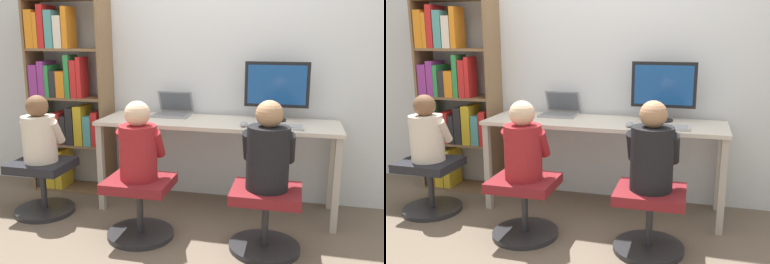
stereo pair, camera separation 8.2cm
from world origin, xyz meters
The scene contains 14 objects.
ground_plane centered at (0.00, 0.00, 0.00)m, with size 14.00×14.00×0.00m, color brown.
wall_back centered at (0.00, 0.63, 1.30)m, with size 10.00×0.05×2.60m.
desk centered at (0.00, 0.28, 0.68)m, with size 1.96×0.56×0.77m.
desktop_monitor centered at (0.46, 0.42, 1.03)m, with size 0.52×0.17×0.48m.
laptop centered at (-0.43, 0.44, 0.81)m, with size 0.31×0.30×0.21m.
keyboard centered at (0.50, 0.12, 0.78)m, with size 0.39×0.16×0.03m.
computer_mouse_by_keyboard centered at (0.24, 0.12, 0.78)m, with size 0.06×0.11×0.04m.
office_chair_left centered at (0.46, -0.35, 0.25)m, with size 0.49×0.49×0.45m.
office_chair_right centered at (-0.45, -0.36, 0.25)m, with size 0.49×0.49×0.45m.
person_at_monitor centered at (0.46, -0.34, 0.71)m, with size 0.35×0.30×0.60m.
person_at_laptop centered at (-0.45, -0.36, 0.69)m, with size 0.33×0.28×0.57m.
bookshelf centered at (-1.47, 0.43, 0.88)m, with size 0.74×0.29×1.78m.
office_chair_side centered at (-1.38, -0.15, 0.25)m, with size 0.49×0.49×0.45m.
person_near_shelf centered at (-1.38, -0.14, 0.68)m, with size 0.33×0.27×0.55m.
Camera 2 is at (0.71, -3.09, 1.45)m, focal length 40.00 mm.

